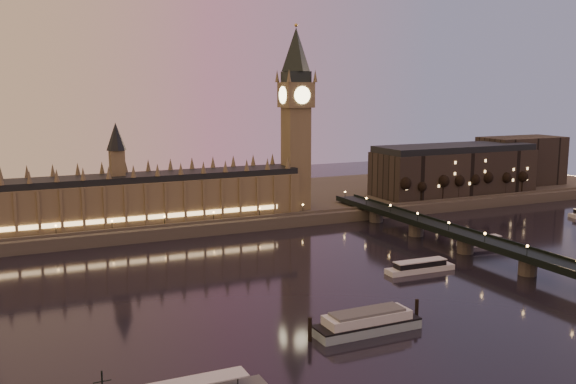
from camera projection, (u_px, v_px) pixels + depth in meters
name	position (u px, v px, depth m)	size (l,w,h in m)	color
ground	(304.00, 291.00, 240.03)	(700.00, 700.00, 0.00)	black
far_embankment	(231.00, 204.00, 399.80)	(560.00, 130.00, 6.00)	#423D35
palace_of_westminster	(130.00, 193.00, 328.38)	(180.00, 26.62, 52.00)	brown
big_ben	(296.00, 108.00, 360.29)	(17.68, 17.68, 104.00)	brown
westminster_bridge	(494.00, 251.00, 276.91)	(13.20, 260.00, 15.30)	black
city_block	(477.00, 166.00, 434.14)	(155.00, 45.00, 34.00)	black
bare_tree_0	(406.00, 186.00, 385.41)	(6.77, 6.77, 13.77)	black
bare_tree_1	(424.00, 185.00, 390.76)	(6.77, 6.77, 13.77)	black
bare_tree_2	(441.00, 184.00, 396.10)	(6.77, 6.77, 13.77)	black
bare_tree_3	(458.00, 182.00, 401.45)	(6.77, 6.77, 13.77)	black
bare_tree_4	(474.00, 181.00, 406.80)	(6.77, 6.77, 13.77)	black
bare_tree_5	(490.00, 180.00, 412.15)	(6.77, 6.77, 13.77)	black
bare_tree_6	(506.00, 179.00, 417.50)	(6.77, 6.77, 13.77)	black
bare_tree_7	(521.00, 177.00, 422.84)	(6.77, 6.77, 13.77)	black
cruise_boat_a	(420.00, 267.00, 264.96)	(30.57, 7.49, 4.86)	silver
cruise_boat_b	(482.00, 241.00, 308.85)	(25.23, 9.12, 4.55)	silver
moored_barge	(367.00, 322.00, 199.87)	(40.31, 10.06, 7.39)	#88A1AE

